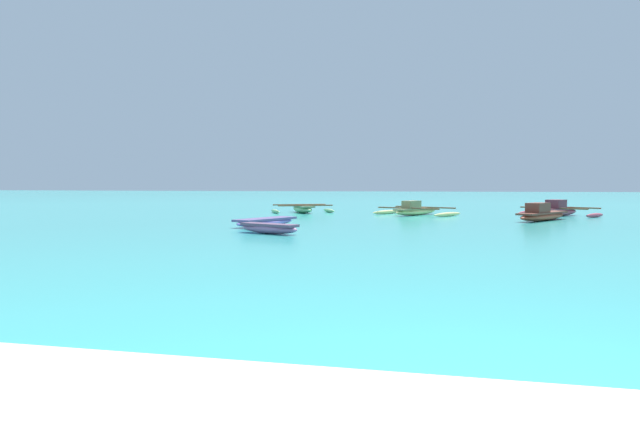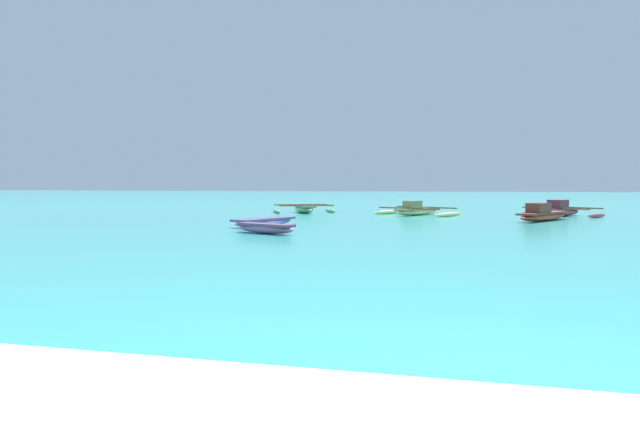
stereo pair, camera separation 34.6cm
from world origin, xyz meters
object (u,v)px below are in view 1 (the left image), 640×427
(moored_boat_1, at_px, (302,209))
(moored_boat_4, at_px, (266,222))
(moored_boat_5, at_px, (559,210))
(moored_boat_3, at_px, (542,214))
(moored_boat_2, at_px, (415,210))
(moored_boat_0, at_px, (269,228))

(moored_boat_1, bearing_deg, moored_boat_4, -22.31)
(moored_boat_5, bearing_deg, moored_boat_3, -162.64)
(moored_boat_2, height_order, moored_boat_3, moored_boat_3)
(moored_boat_1, height_order, moored_boat_5, moored_boat_5)
(moored_boat_1, height_order, moored_boat_4, moored_boat_1)
(moored_boat_1, relative_size, moored_boat_3, 0.98)
(moored_boat_3, xyz_separation_m, moored_boat_4, (-10.51, -5.69, -0.10))
(moored_boat_0, height_order, moored_boat_3, moored_boat_3)
(moored_boat_2, bearing_deg, moored_boat_4, 179.69)
(moored_boat_4, distance_m, moored_boat_5, 15.40)
(moored_boat_1, xyz_separation_m, moored_boat_4, (1.23, -10.00, -0.04))
(moored_boat_0, xyz_separation_m, moored_boat_5, (10.76, 12.80, 0.09))
(moored_boat_2, height_order, moored_boat_4, moored_boat_2)
(moored_boat_3, xyz_separation_m, moored_boat_5, (1.39, 4.09, -0.00))
(moored_boat_2, relative_size, moored_boat_3, 1.18)
(moored_boat_2, xyz_separation_m, moored_boat_4, (-4.96, -8.95, -0.07))
(moored_boat_0, relative_size, moored_boat_3, 0.59)
(moored_boat_1, bearing_deg, moored_boat_0, -19.03)
(moored_boat_1, xyz_separation_m, moored_boat_2, (6.19, -1.05, 0.03))
(moored_boat_5, bearing_deg, moored_boat_0, 176.01)
(moored_boat_0, relative_size, moored_boat_5, 0.57)
(moored_boat_1, xyz_separation_m, moored_boat_3, (11.74, -4.31, 0.06))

